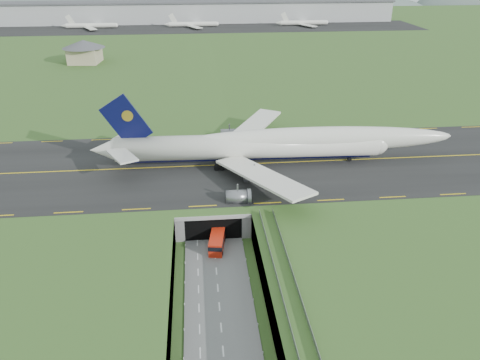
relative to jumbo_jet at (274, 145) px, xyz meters
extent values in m
plane|color=#395B24|center=(-16.54, -32.76, -11.29)|extent=(900.00, 900.00, 0.00)
cube|color=gray|center=(-16.54, -32.76, -8.29)|extent=(800.00, 800.00, 6.00)
cube|color=slate|center=(-16.54, -40.26, -11.19)|extent=(12.00, 75.00, 0.20)
cube|color=black|center=(-16.54, 0.24, -5.20)|extent=(800.00, 44.00, 0.18)
cube|color=gray|center=(-16.54, -13.76, -5.79)|extent=(16.00, 22.00, 1.00)
cube|color=gray|center=(-23.54, -13.76, -8.29)|extent=(2.00, 22.00, 6.00)
cube|color=gray|center=(-9.54, -13.76, -8.29)|extent=(2.00, 22.00, 6.00)
cube|color=black|center=(-16.54, -18.76, -8.79)|extent=(12.00, 12.00, 5.00)
cube|color=#A8A8A3|center=(-16.54, -24.81, -5.69)|extent=(17.00, 0.50, 0.80)
cube|color=#A8A8A3|center=(-5.54, -51.26, -5.49)|extent=(3.00, 53.00, 0.50)
cube|color=gray|center=(-6.94, -51.26, -4.74)|extent=(0.06, 53.00, 1.00)
cube|color=gray|center=(-4.14, -51.26, -4.74)|extent=(0.06, 53.00, 1.00)
cylinder|color=#A8A8A3|center=(-5.54, -60.76, -8.49)|extent=(0.90, 0.90, 5.60)
cylinder|color=#A8A8A3|center=(-5.54, -48.76, -8.49)|extent=(0.90, 0.90, 5.60)
cylinder|color=#A8A8A3|center=(-5.54, -36.76, -8.49)|extent=(0.90, 0.90, 5.60)
cylinder|color=silver|center=(-6.45, 0.20, -0.27)|extent=(66.06, 8.22, 6.20)
sphere|color=silver|center=(26.49, -0.81, -0.27)|extent=(6.26, 6.26, 6.08)
cone|color=silver|center=(-42.29, 1.29, -0.27)|extent=(6.96, 6.10, 5.89)
ellipsoid|color=silver|center=(11.34, -0.35, 1.13)|extent=(69.26, 7.82, 6.51)
ellipsoid|color=black|center=(25.52, -0.78, 0.51)|extent=(4.42, 2.85, 2.17)
cylinder|color=#080A33|center=(-6.45, 0.20, -2.69)|extent=(62.65, 4.52, 2.60)
cube|color=silver|center=(-4.03, 15.64, -1.24)|extent=(21.05, 28.26, 2.61)
cube|color=silver|center=(-36.25, 8.38, 1.19)|extent=(9.08, 11.43, 0.99)
cube|color=silver|center=(-4.98, -15.36, -1.24)|extent=(19.72, 28.79, 2.61)
cube|color=silver|center=(-36.70, -6.15, 1.19)|extent=(8.63, 11.50, 0.99)
cube|color=#080A33|center=(-35.99, 1.10, 7.00)|extent=(12.34, 0.96, 13.71)
cylinder|color=gold|center=(-35.50, 1.09, 8.45)|extent=(2.73, 0.76, 2.71)
cylinder|color=slate|center=(-5.46, 9.38, -4.24)|extent=(5.13, 3.35, 3.20)
cylinder|color=slate|center=(-9.73, 19.69, -4.24)|extent=(5.13, 3.35, 3.20)
cylinder|color=slate|center=(-6.03, -9.03, -4.24)|extent=(5.13, 3.35, 3.20)
cylinder|color=slate|center=(-10.91, -19.06, -4.24)|extent=(5.13, 3.35, 3.20)
cylinder|color=black|center=(19.90, -0.61, -4.58)|extent=(1.08, 0.52, 1.07)
cube|color=black|center=(-10.81, 0.33, -4.44)|extent=(6.02, 6.96, 1.36)
cube|color=red|center=(-15.98, -27.92, -9.63)|extent=(3.84, 7.64, 2.92)
cube|color=black|center=(-15.98, -27.92, -9.05)|extent=(3.91, 7.75, 0.97)
cube|color=black|center=(-15.98, -27.92, -10.85)|extent=(3.57, 7.13, 0.49)
cylinder|color=black|center=(-17.61, -30.13, -10.76)|extent=(0.47, 0.92, 0.88)
cylinder|color=black|center=(-16.85, -25.32, -10.76)|extent=(0.47, 0.92, 0.88)
cylinder|color=black|center=(-15.11, -30.53, -10.76)|extent=(0.47, 0.92, 0.88)
cylinder|color=black|center=(-14.35, -25.72, -10.76)|extent=(0.47, 0.92, 0.88)
cube|color=tan|center=(-71.79, 128.07, -1.65)|extent=(14.99, 14.99, 7.29)
cone|color=#4C4C51|center=(-71.79, 128.07, 3.82)|extent=(21.99, 21.99, 3.65)
cube|color=#B2B2B2|center=(-16.54, 267.24, 2.21)|extent=(300.00, 22.00, 15.00)
cube|color=#4C4C51|center=(-16.54, 267.24, 9.71)|extent=(302.00, 24.00, 1.20)
cube|color=black|center=(-16.54, 237.24, -5.15)|extent=(320.00, 50.00, 0.08)
cylinder|color=silver|center=(-90.01, 242.24, -3.11)|extent=(34.00, 3.20, 3.20)
cylinder|color=silver|center=(-18.88, 242.24, -3.11)|extent=(34.00, 3.20, 3.20)
cylinder|color=silver|center=(61.53, 242.24, -3.11)|extent=(34.00, 3.20, 3.20)
ellipsoid|color=slate|center=(-196.54, 397.24, -15.29)|extent=(220.00, 77.00, 56.00)
ellipsoid|color=slate|center=(103.46, 397.24, -15.29)|extent=(260.00, 91.00, 44.00)
camera|label=1|loc=(-19.05, -108.32, 43.88)|focal=35.00mm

